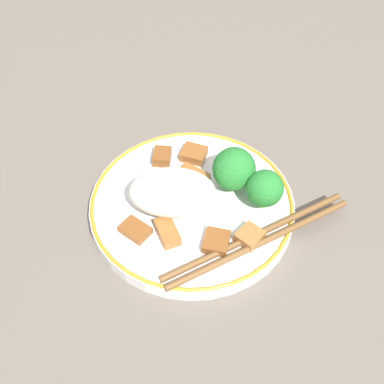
# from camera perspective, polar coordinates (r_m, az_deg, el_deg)

# --- Properties ---
(ground_plane) EXTENTS (3.00, 3.00, 0.00)m
(ground_plane) POSITION_cam_1_polar(r_m,az_deg,el_deg) (0.67, -0.00, -2.07)
(ground_plane) COLOR #665B51
(plate) EXTENTS (0.25, 0.25, 0.02)m
(plate) POSITION_cam_1_polar(r_m,az_deg,el_deg) (0.66, -0.00, -1.50)
(plate) COLOR white
(plate) RESTS_ON ground_plane
(rice_mound) EXTENTS (0.10, 0.07, 0.05)m
(rice_mound) POSITION_cam_1_polar(r_m,az_deg,el_deg) (0.63, -2.11, -0.03)
(rice_mound) COLOR white
(rice_mound) RESTS_ON plate
(broccoli_back_left) EXTENTS (0.05, 0.05, 0.05)m
(broccoli_back_left) POSITION_cam_1_polar(r_m,az_deg,el_deg) (0.64, 7.77, 0.44)
(broccoli_back_left) COLOR #72AD4C
(broccoli_back_left) RESTS_ON plate
(broccoli_back_center) EXTENTS (0.05, 0.05, 0.06)m
(broccoli_back_center) POSITION_cam_1_polar(r_m,az_deg,el_deg) (0.65, 4.51, 2.47)
(broccoli_back_center) COLOR #72AD4C
(broccoli_back_center) RESTS_ON plate
(meat_near_front) EXTENTS (0.04, 0.04, 0.01)m
(meat_near_front) POSITION_cam_1_polar(r_m,az_deg,el_deg) (0.68, -0.28, 1.68)
(meat_near_front) COLOR #995B28
(meat_near_front) RESTS_ON plate
(meat_near_left) EXTENTS (0.04, 0.04, 0.01)m
(meat_near_left) POSITION_cam_1_polar(r_m,az_deg,el_deg) (0.70, 0.01, 4.09)
(meat_near_left) COLOR brown
(meat_near_left) RESTS_ON plate
(meat_near_right) EXTENTS (0.03, 0.04, 0.01)m
(meat_near_right) POSITION_cam_1_polar(r_m,az_deg,el_deg) (0.62, -2.62, -4.30)
(meat_near_right) COLOR #995B28
(meat_near_right) RESTS_ON plate
(meat_near_back) EXTENTS (0.03, 0.04, 0.01)m
(meat_near_back) POSITION_cam_1_polar(r_m,az_deg,el_deg) (0.61, 2.63, -5.31)
(meat_near_back) COLOR brown
(meat_near_back) RESTS_ON plate
(meat_on_rice_edge) EXTENTS (0.02, 0.03, 0.01)m
(meat_on_rice_edge) POSITION_cam_1_polar(r_m,az_deg,el_deg) (0.70, -3.19, 3.81)
(meat_on_rice_edge) COLOR brown
(meat_on_rice_edge) RESTS_ON plate
(meat_mid_left) EXTENTS (0.04, 0.04, 0.01)m
(meat_mid_left) POSITION_cam_1_polar(r_m,az_deg,el_deg) (0.62, 6.18, -4.74)
(meat_mid_left) COLOR #9E6633
(meat_mid_left) RESTS_ON plate
(meat_mid_right) EXTENTS (0.04, 0.04, 0.01)m
(meat_mid_right) POSITION_cam_1_polar(r_m,az_deg,el_deg) (0.63, -6.05, -4.06)
(meat_mid_right) COLOR brown
(meat_mid_right) RESTS_ON plate
(chopsticks) EXTENTS (0.22, 0.14, 0.01)m
(chopsticks) POSITION_cam_1_polar(r_m,az_deg,el_deg) (0.62, 7.03, -5.02)
(chopsticks) COLOR brown
(chopsticks) RESTS_ON plate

